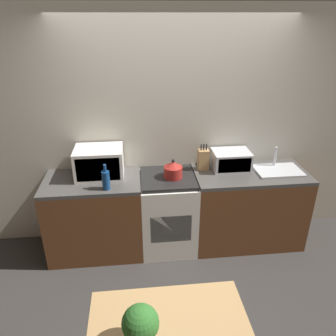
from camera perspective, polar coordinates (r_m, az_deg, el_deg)
ground_plane at (r=3.57m, az=3.04°, el=-19.01°), size 16.00×16.00×0.00m
wall_back at (r=3.69m, az=1.20°, el=6.52°), size 10.00×0.06×2.60m
counter_left_run at (r=3.77m, az=-12.54°, el=-8.18°), size 1.02×0.62×0.90m
counter_right_run at (r=3.94m, az=13.61°, el=-6.64°), size 1.25×0.62×0.90m
stove_range at (r=3.75m, az=-0.01°, el=-7.69°), size 0.60×0.62×0.90m
kettle at (r=3.47m, az=0.89°, el=-0.30°), size 0.20×0.20×0.21m
microwave at (r=3.55m, az=-11.88°, el=0.96°), size 0.50×0.38×0.32m
bottle at (r=3.29m, az=-10.77°, el=-2.02°), size 0.08×0.08×0.27m
knife_block at (r=3.66m, az=6.15°, el=1.47°), size 0.12×0.10×0.30m
toaster_oven at (r=3.74m, az=10.90°, el=1.38°), size 0.41×0.31×0.21m
sink_basin at (r=3.84m, az=18.59°, el=-0.29°), size 0.50×0.34×0.24m
potted_plant at (r=2.02m, az=-4.82°, el=-25.57°), size 0.21×0.21×0.28m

